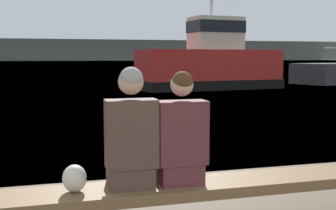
{
  "coord_description": "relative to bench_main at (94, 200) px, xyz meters",
  "views": [
    {
      "loc": [
        -0.53,
        -0.05,
        1.61
      ],
      "look_at": [
        1.24,
        6.44,
        0.83
      ],
      "focal_mm": 45.0,
      "sensor_mm": 36.0,
      "label": 1
    }
  ],
  "objects": [
    {
      "name": "bench_main",
      "position": [
        0.0,
        0.0,
        0.0
      ],
      "size": [
        8.69,
        0.48,
        0.48
      ],
      "color": "brown",
      "rests_on": "ground"
    },
    {
      "name": "person_right",
      "position": [
        0.77,
        0.0,
        0.51
      ],
      "size": [
        0.44,
        0.38,
        1.0
      ],
      "color": "#56282D",
      "rests_on": "bench_main"
    },
    {
      "name": "water_surface",
      "position": [
        0.23,
        121.91,
        -0.4
      ],
      "size": [
        240.0,
        240.0,
        0.0
      ],
      "primitive_type": "plane",
      "color": "#5684A3",
      "rests_on": "ground"
    },
    {
      "name": "person_left",
      "position": [
        0.32,
        0.0,
        0.54
      ],
      "size": [
        0.44,
        0.38,
        1.04
      ],
      "color": "#4C382D",
      "rests_on": "bench_main"
    },
    {
      "name": "shopping_bag",
      "position": [
        -0.16,
        0.01,
        0.19
      ],
      "size": [
        0.2,
        0.21,
        0.23
      ],
      "color": "beige",
      "rests_on": "bench_main"
    },
    {
      "name": "tugboat_red",
      "position": [
        7.25,
        16.32,
        0.74
      ],
      "size": [
        7.43,
        3.61,
        6.41
      ],
      "rotation": [
        0.0,
        0.0,
        1.69
      ],
      "color": "red",
      "rests_on": "water_surface"
    },
    {
      "name": "far_shoreline",
      "position": [
        0.23,
        174.48,
        3.81
      ],
      "size": [
        600.0,
        12.0,
        8.43
      ],
      "primitive_type": "cube",
      "color": "#4C4C42",
      "rests_on": "ground"
    }
  ]
}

